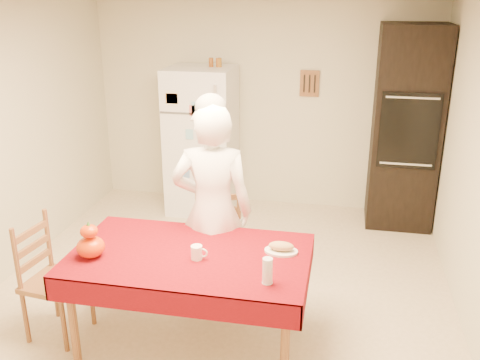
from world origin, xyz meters
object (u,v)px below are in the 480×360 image
(dining_table, at_px, (190,262))
(coffee_mug, at_px, (197,252))
(chair_left, at_px, (48,274))
(seated_woman, at_px, (213,212))
(oven_cabinet, at_px, (406,129))
(pumpkin_lower, at_px, (91,247))
(bread_plate, at_px, (281,251))
(refrigerator, at_px, (202,141))
(wine_glass, at_px, (268,271))
(chair_far, at_px, (219,238))

(dining_table, relative_size, coffee_mug, 17.00)
(chair_left, distance_m, seated_woman, 1.33)
(oven_cabinet, distance_m, seated_woman, 2.68)
(oven_cabinet, bearing_deg, pumpkin_lower, -129.89)
(chair_left, relative_size, coffee_mug, 9.50)
(oven_cabinet, xyz_separation_m, bread_plate, (-1.04, -2.47, -0.33))
(refrigerator, height_order, wine_glass, refrigerator)
(oven_cabinet, distance_m, bread_plate, 2.70)
(wine_glass, bearing_deg, oven_cabinet, 69.80)
(refrigerator, bearing_deg, dining_table, -76.70)
(refrigerator, height_order, coffee_mug, refrigerator)
(refrigerator, bearing_deg, bread_plate, -62.83)
(dining_table, bearing_deg, chair_far, 88.16)
(chair_far, bearing_deg, seated_woman, -103.56)
(pumpkin_lower, bearing_deg, bread_plate, 14.00)
(chair_far, height_order, wine_glass, chair_far)
(pumpkin_lower, xyz_separation_m, bread_plate, (1.30, 0.32, -0.07))
(oven_cabinet, bearing_deg, bread_plate, -112.75)
(seated_woman, xyz_separation_m, pumpkin_lower, (-0.71, -0.67, -0.04))
(dining_table, bearing_deg, coffee_mug, -41.47)
(pumpkin_lower, bearing_deg, chair_far, 54.57)
(refrigerator, relative_size, pumpkin_lower, 8.56)
(wine_glass, bearing_deg, pumpkin_lower, 174.99)
(chair_left, bearing_deg, wine_glass, -90.44)
(chair_far, xyz_separation_m, chair_left, (-1.13, -0.86, 0.00))
(dining_table, bearing_deg, bread_plate, 13.17)
(wine_glass, bearing_deg, dining_table, 154.59)
(coffee_mug, distance_m, bread_plate, 0.60)
(oven_cabinet, relative_size, bread_plate, 9.17)
(chair_left, xyz_separation_m, wine_glass, (1.70, -0.22, 0.34))
(chair_far, xyz_separation_m, wine_glass, (0.58, -1.08, 0.34))
(dining_table, xyz_separation_m, wine_glass, (0.60, -0.29, 0.16))
(dining_table, bearing_deg, oven_cabinet, 57.45)
(pumpkin_lower, relative_size, bread_plate, 0.83)
(coffee_mug, bearing_deg, chair_left, 179.97)
(refrigerator, relative_size, chair_far, 1.79)
(refrigerator, relative_size, oven_cabinet, 0.77)
(chair_left, distance_m, pumpkin_lower, 0.56)
(oven_cabinet, bearing_deg, seated_woman, -127.43)
(chair_far, xyz_separation_m, seated_woman, (0.02, -0.30, 0.37))
(oven_cabinet, relative_size, wine_glass, 12.50)
(refrigerator, height_order, chair_far, refrigerator)
(refrigerator, distance_m, dining_table, 2.65)
(seated_woman, bearing_deg, refrigerator, -79.74)
(seated_woman, relative_size, wine_glass, 10.00)
(refrigerator, height_order, chair_left, refrigerator)
(chair_left, relative_size, bread_plate, 3.96)
(chair_far, bearing_deg, wine_glass, -79.39)
(oven_cabinet, distance_m, coffee_mug, 3.14)
(refrigerator, height_order, bread_plate, refrigerator)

